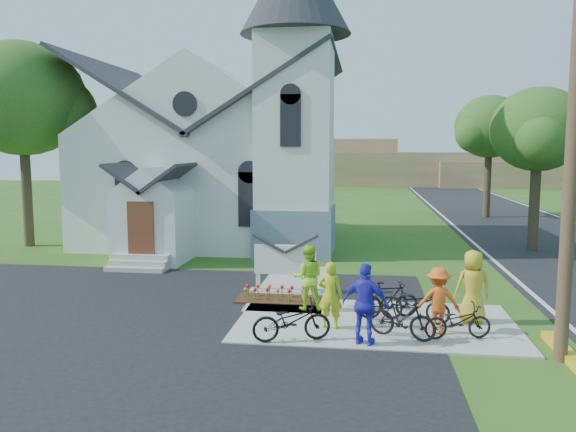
# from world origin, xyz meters

# --- Properties ---
(ground) EXTENTS (120.00, 120.00, 0.00)m
(ground) POSITION_xyz_m (0.00, 0.00, 0.00)
(ground) COLOR #2C5518
(ground) RESTS_ON ground
(parking_lot) EXTENTS (20.00, 16.00, 0.02)m
(parking_lot) POSITION_xyz_m (-7.00, -2.00, 0.01)
(parking_lot) COLOR black
(parking_lot) RESTS_ON ground
(road) EXTENTS (8.00, 90.00, 0.02)m
(road) POSITION_xyz_m (10.00, 15.00, 0.01)
(road) COLOR black
(road) RESTS_ON ground
(sidewalk) EXTENTS (7.00, 4.00, 0.05)m
(sidewalk) POSITION_xyz_m (1.50, 0.50, 0.03)
(sidewalk) COLOR #AAA599
(sidewalk) RESTS_ON ground
(church) EXTENTS (12.35, 12.00, 13.00)m
(church) POSITION_xyz_m (-5.48, 12.48, 5.25)
(church) COLOR white
(church) RESTS_ON ground
(church_sign) EXTENTS (2.20, 0.40, 1.70)m
(church_sign) POSITION_xyz_m (-1.20, 3.20, 1.03)
(church_sign) COLOR #AAA599
(church_sign) RESTS_ON ground
(flower_bed) EXTENTS (2.60, 1.10, 0.07)m
(flower_bed) POSITION_xyz_m (-1.20, 2.30, 0.04)
(flower_bed) COLOR #331B0E
(flower_bed) RESTS_ON ground
(tree_lot_corner) EXTENTS (5.60, 5.60, 9.15)m
(tree_lot_corner) POSITION_xyz_m (-14.00, 10.00, 6.60)
(tree_lot_corner) COLOR #35291D
(tree_lot_corner) RESTS_ON ground
(tree_road_near) EXTENTS (4.00, 4.00, 7.05)m
(tree_road_near) POSITION_xyz_m (8.50, 12.00, 5.21)
(tree_road_near) COLOR #35291D
(tree_road_near) RESTS_ON ground
(tree_road_mid) EXTENTS (4.40, 4.40, 7.80)m
(tree_road_mid) POSITION_xyz_m (9.00, 24.00, 5.78)
(tree_road_mid) COLOR #35291D
(tree_road_mid) RESTS_ON ground
(distant_hills) EXTENTS (61.00, 10.00, 5.60)m
(distant_hills) POSITION_xyz_m (3.36, 56.33, 2.17)
(distant_hills) COLOR brown
(distant_hills) RESTS_ON ground
(cyclist_0) EXTENTS (0.64, 0.46, 1.66)m
(cyclist_0) POSITION_xyz_m (0.39, -0.15, 0.88)
(cyclist_0) COLOR #ABBE16
(cyclist_0) RESTS_ON sidewalk
(bike_0) EXTENTS (1.92, 1.16, 0.95)m
(bike_0) POSITION_xyz_m (-0.43, -1.20, 0.53)
(bike_0) COLOR black
(bike_0) RESTS_ON sidewalk
(cyclist_1) EXTENTS (0.91, 0.73, 1.79)m
(cyclist_1) POSITION_xyz_m (-0.32, 1.38, 0.95)
(cyclist_1) COLOR #9CE32A
(cyclist_1) RESTS_ON sidewalk
(bike_1) EXTENTS (1.68, 0.95, 0.97)m
(bike_1) POSITION_xyz_m (1.84, 0.86, 0.54)
(bike_1) COLOR black
(bike_1) RESTS_ON sidewalk
(cyclist_2) EXTENTS (1.17, 0.76, 1.85)m
(cyclist_2) POSITION_xyz_m (1.24, -1.20, 0.98)
(cyclist_2) COLOR #2F29CE
(cyclist_2) RESTS_ON sidewalk
(bike_2) EXTENTS (1.91, 1.15, 0.95)m
(bike_2) POSITION_xyz_m (2.47, 0.64, 0.52)
(bike_2) COLOR black
(bike_2) RESTS_ON sidewalk
(cyclist_3) EXTENTS (1.04, 0.62, 1.59)m
(cyclist_3) POSITION_xyz_m (2.95, -0.18, 0.85)
(cyclist_3) COLOR #EF5B1A
(cyclist_3) RESTS_ON sidewalk
(bike_3) EXTENTS (1.66, 1.04, 0.97)m
(bike_3) POSITION_xyz_m (2.08, -0.67, 0.53)
(bike_3) COLOR black
(bike_3) RESTS_ON sidewalk
(cyclist_4) EXTENTS (0.99, 0.74, 1.85)m
(cyclist_4) POSITION_xyz_m (3.91, 0.81, 0.98)
(cyclist_4) COLOR gold
(cyclist_4) RESTS_ON sidewalk
(bike_4) EXTENTS (1.65, 0.87, 0.82)m
(bike_4) POSITION_xyz_m (3.35, -0.53, 0.46)
(bike_4) COLOR black
(bike_4) RESTS_ON sidewalk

